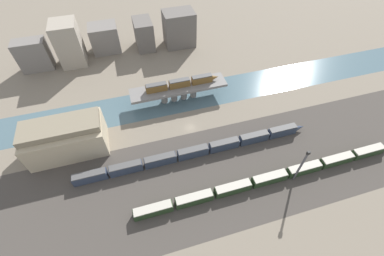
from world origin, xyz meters
name	(u,v)px	position (x,y,z in m)	size (l,w,h in m)	color
ground_plane	(190,128)	(0.00, 0.00, 0.00)	(400.00, 400.00, 0.00)	#756B5B
railbed_yard	(209,176)	(0.00, -24.00, 0.00)	(280.00, 42.00, 0.01)	#423D38
river_water	(179,99)	(0.00, 18.34, 0.00)	(320.00, 18.04, 0.01)	#47606B
bridge	(179,89)	(0.00, 18.34, 5.52)	(42.73, 9.10, 7.18)	slate
train_on_bridge	(182,83)	(1.60, 18.34, 8.91)	(32.76, 2.63, 3.55)	brown
train_yard_near	(274,177)	(21.36, -31.50, 1.69)	(98.76, 3.05, 3.44)	#23381E
train_yard_mid	(196,151)	(-1.54, -13.69, 1.98)	(90.27, 2.83, 4.02)	#2D384C
warehouse_building	(66,137)	(-46.91, 2.64, 6.63)	(27.93, 15.27, 13.95)	tan
signal_tower	(301,166)	(28.45, -33.28, 8.37)	(1.00, 0.72, 16.37)	#4C4C51
city_block_far_left	(34,55)	(-63.28, 60.98, 7.76)	(14.87, 8.23, 15.52)	slate
city_block_left	(69,44)	(-45.53, 61.48, 10.92)	(12.08, 13.58, 21.83)	gray
city_block_center	(105,38)	(-28.39, 68.58, 7.19)	(14.54, 12.07, 14.37)	slate
city_block_right	(144,34)	(-7.49, 65.80, 7.71)	(9.49, 14.50, 15.42)	#605B56
city_block_far_right	(179,29)	(11.81, 63.13, 9.41)	(16.44, 12.20, 18.82)	#605B56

